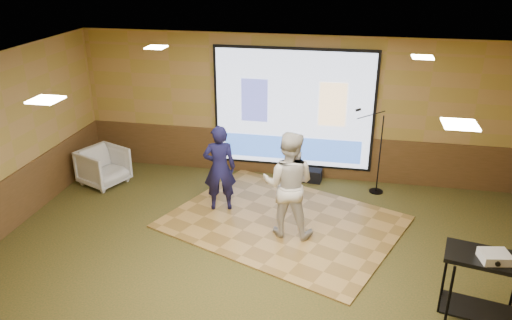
% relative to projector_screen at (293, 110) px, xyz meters
% --- Properties ---
extents(ground, '(9.00, 9.00, 0.00)m').
position_rel_projector_screen_xyz_m(ground, '(0.00, -3.44, -1.47)').
color(ground, '#263317').
rests_on(ground, ground).
extents(room_shell, '(9.04, 7.04, 3.02)m').
position_rel_projector_screen_xyz_m(room_shell, '(0.00, -3.44, 0.62)').
color(room_shell, '#A98246').
rests_on(room_shell, ground).
extents(wainscot_back, '(9.00, 0.04, 0.95)m').
position_rel_projector_screen_xyz_m(wainscot_back, '(0.00, 0.04, -1.00)').
color(wainscot_back, '#483318').
rests_on(wainscot_back, ground).
extents(projector_screen, '(3.32, 0.06, 2.52)m').
position_rel_projector_screen_xyz_m(projector_screen, '(0.00, 0.00, 0.00)').
color(projector_screen, black).
rests_on(projector_screen, room_shell).
extents(downlight_nw, '(0.32, 0.32, 0.02)m').
position_rel_projector_screen_xyz_m(downlight_nw, '(-2.20, -1.64, 1.50)').
color(downlight_nw, '#FFEDBF').
rests_on(downlight_nw, room_shell).
extents(downlight_ne, '(0.32, 0.32, 0.02)m').
position_rel_projector_screen_xyz_m(downlight_ne, '(2.20, -1.64, 1.50)').
color(downlight_ne, '#FFEDBF').
rests_on(downlight_ne, room_shell).
extents(downlight_sw, '(0.32, 0.32, 0.02)m').
position_rel_projector_screen_xyz_m(downlight_sw, '(-2.20, -4.94, 1.50)').
color(downlight_sw, '#FFEDBF').
rests_on(downlight_sw, room_shell).
extents(downlight_se, '(0.32, 0.32, 0.02)m').
position_rel_projector_screen_xyz_m(downlight_se, '(2.20, -4.94, 1.50)').
color(downlight_se, '#FFEDBF').
rests_on(downlight_se, room_shell).
extents(dance_floor, '(4.68, 4.18, 0.03)m').
position_rel_projector_screen_xyz_m(dance_floor, '(0.12, -2.03, -1.46)').
color(dance_floor, olive).
rests_on(dance_floor, ground).
extents(player_left, '(0.68, 0.54, 1.63)m').
position_rel_projector_screen_xyz_m(player_left, '(-1.10, -1.75, -0.63)').
color(player_left, '#15143F').
rests_on(player_left, dance_floor).
extents(player_right, '(0.93, 0.75, 1.83)m').
position_rel_projector_screen_xyz_m(player_right, '(0.24, -2.40, -0.53)').
color(player_right, beige).
rests_on(player_right, dance_floor).
extents(av_table, '(1.03, 0.54, 1.08)m').
position_rel_projector_screen_xyz_m(av_table, '(2.96, -4.21, -0.70)').
color(av_table, black).
rests_on(av_table, ground).
extents(projector, '(0.38, 0.33, 0.11)m').
position_rel_projector_screen_xyz_m(projector, '(2.98, -4.29, -0.34)').
color(projector, silver).
rests_on(projector, av_table).
extents(mic_stand, '(0.68, 0.28, 1.74)m').
position_rel_projector_screen_xyz_m(mic_stand, '(1.73, -0.45, -0.98)').
color(mic_stand, black).
rests_on(mic_stand, ground).
extents(banquet_chair, '(1.10, 1.09, 0.77)m').
position_rel_projector_screen_xyz_m(banquet_chair, '(-3.76, -1.14, -1.09)').
color(banquet_chair, gray).
rests_on(banquet_chair, ground).
extents(duffel_bag, '(0.44, 0.31, 0.26)m').
position_rel_projector_screen_xyz_m(duffel_bag, '(0.45, -0.19, -1.34)').
color(duffel_bag, black).
rests_on(duffel_bag, ground).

